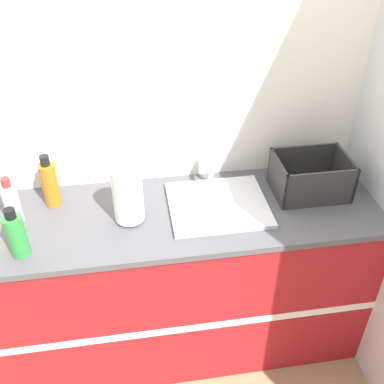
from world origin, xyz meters
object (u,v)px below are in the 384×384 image
bottle_white_spray (12,203)px  sink (218,203)px  paper_towel_roll (128,195)px  dish_rack (310,179)px  bottle_green (16,234)px  bottle_amber (50,183)px

bottle_white_spray → sink: bearing=-2.0°
paper_towel_roll → dish_rack: 0.85m
paper_towel_roll → bottle_white_spray: size_ratio=1.18×
bottle_green → bottle_amber: size_ratio=0.87×
paper_towel_roll → bottle_amber: bearing=153.3°
bottle_white_spray → bottle_green: bearing=-76.4°
bottle_white_spray → bottle_amber: size_ratio=0.87×
sink → bottle_white_spray: bottle_white_spray is taller
paper_towel_roll → bottle_white_spray: paper_towel_roll is taller
bottle_amber → paper_towel_roll: bearing=-26.7°
sink → bottle_green: (-0.84, -0.18, 0.08)m
sink → dish_rack: size_ratio=1.31×
sink → paper_towel_roll: paper_towel_roll is taller
bottle_amber → bottle_green: bearing=-107.4°
paper_towel_roll → dish_rack: (0.84, 0.08, -0.06)m
bottle_green → bottle_white_spray: bearing=103.6°
dish_rack → bottle_green: bottle_green is taller
bottle_green → paper_towel_roll: bearing=18.2°
sink → bottle_white_spray: (-0.89, 0.03, 0.08)m
sink → bottle_green: bearing=-167.7°
sink → paper_towel_roll: (-0.40, -0.04, 0.12)m
paper_towel_roll → bottle_green: bearing=-161.8°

